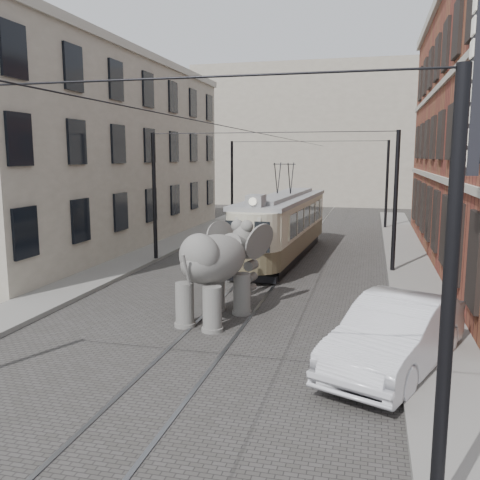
# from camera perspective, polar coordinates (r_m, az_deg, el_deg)

# --- Properties ---
(ground) EXTENTS (120.00, 120.00, 0.00)m
(ground) POSITION_cam_1_polar(r_m,az_deg,el_deg) (17.91, -0.09, -6.89)
(ground) COLOR #3D3A38
(tram_rails) EXTENTS (1.54, 80.00, 0.02)m
(tram_rails) POSITION_cam_1_polar(r_m,az_deg,el_deg) (17.91, -0.09, -6.85)
(tram_rails) COLOR slate
(tram_rails) RESTS_ON ground
(sidewalk_right) EXTENTS (2.00, 60.00, 0.15)m
(sidewalk_right) POSITION_cam_1_polar(r_m,az_deg,el_deg) (17.47, 19.53, -7.58)
(sidewalk_right) COLOR slate
(sidewalk_right) RESTS_ON ground
(sidewalk_left) EXTENTS (2.00, 60.00, 0.15)m
(sidewalk_left) POSITION_cam_1_polar(r_m,az_deg,el_deg) (20.43, -18.13, -5.12)
(sidewalk_left) COLOR slate
(sidewalk_left) RESTS_ON ground
(stucco_building) EXTENTS (7.00, 24.00, 10.00)m
(stucco_building) POSITION_cam_1_polar(r_m,az_deg,el_deg) (30.73, -15.78, 8.90)
(stucco_building) COLOR gray
(stucco_building) RESTS_ON ground
(distant_block) EXTENTS (28.00, 10.00, 14.00)m
(distant_block) POSITION_cam_1_polar(r_m,az_deg,el_deg) (56.88, 10.04, 11.06)
(distant_block) COLOR gray
(distant_block) RESTS_ON ground
(catenary) EXTENTS (11.00, 30.20, 6.00)m
(catenary) POSITION_cam_1_polar(r_m,az_deg,el_deg) (22.22, 2.58, 4.11)
(catenary) COLOR black
(catenary) RESTS_ON ground
(tram) EXTENTS (2.97, 11.71, 4.60)m
(tram) POSITION_cam_1_polar(r_m,az_deg,el_deg) (25.57, 4.78, 3.17)
(tram) COLOR #BDB699
(tram) RESTS_ON ground
(elephant) EXTENTS (3.64, 5.23, 2.91)m
(elephant) POSITION_cam_1_polar(r_m,az_deg,el_deg) (15.79, -2.83, -3.64)
(elephant) COLOR #5E5C57
(elephant) RESTS_ON ground
(parked_car) EXTENTS (3.66, 5.49, 1.71)m
(parked_car) POSITION_cam_1_polar(r_m,az_deg,el_deg) (12.85, 16.61, -9.81)
(parked_car) COLOR silver
(parked_car) RESTS_ON ground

